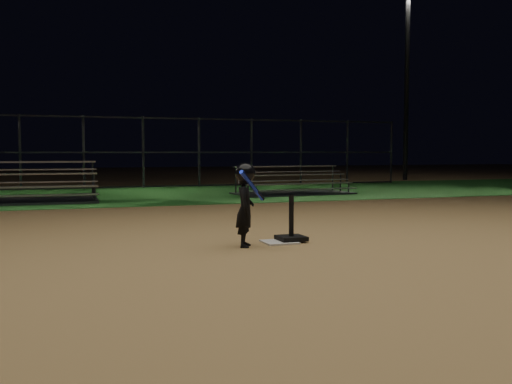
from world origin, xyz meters
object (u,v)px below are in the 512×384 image
object	(u,v)px
home_plate	(279,242)
batting_tee	(291,232)
bleacher_left	(10,194)
bleacher_right	(293,189)
light_pole_right	(408,69)
child_batter	(245,202)

from	to	relation	value
home_plate	batting_tee	size ratio (longest dim) A/B	0.70
batting_tee	bleacher_left	world-z (taller)	bleacher_left
bleacher_right	light_pole_right	distance (m)	11.51
home_plate	batting_tee	world-z (taller)	batting_tee
home_plate	light_pole_right	distance (m)	19.79
child_batter	bleacher_right	bearing A→B (deg)	-4.91
child_batter	bleacher_left	size ratio (longest dim) A/B	0.27
bleacher_left	light_pole_right	size ratio (longest dim) A/B	0.51
bleacher_right	home_plate	bearing A→B (deg)	-118.23
bleacher_left	light_pole_right	xyz separation A→B (m)	(16.01, 6.82, 4.73)
batting_tee	child_batter	bearing A→B (deg)	-165.18
batting_tee	light_pole_right	size ratio (longest dim) A/B	0.08
child_batter	bleacher_right	xyz separation A→B (m)	(4.34, 8.61, -0.43)
home_plate	light_pole_right	world-z (taller)	light_pole_right
home_plate	child_batter	size ratio (longest dim) A/B	0.40
bleacher_left	home_plate	bearing A→B (deg)	-62.51
home_plate	light_pole_right	xyz separation A→B (m)	(12.00, 14.94, 4.93)
child_batter	batting_tee	bearing A→B (deg)	-53.36
bleacher_left	bleacher_right	distance (m)	7.79
batting_tee	light_pole_right	world-z (taller)	light_pole_right
batting_tee	bleacher_right	xyz separation A→B (m)	(3.58, 8.41, 0.04)
batting_tee	child_batter	world-z (taller)	child_batter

